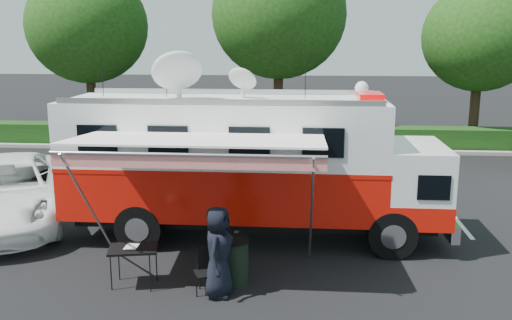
{
  "coord_description": "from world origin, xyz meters",
  "views": [
    {
      "loc": [
        1.19,
        -13.71,
        5.03
      ],
      "look_at": [
        0.0,
        0.5,
        1.9
      ],
      "focal_mm": 40.0,
      "sensor_mm": 36.0,
      "label": 1
    }
  ],
  "objects_px": {
    "command_truck": "(251,163)",
    "trash_bin": "(234,261)",
    "white_suv": "(8,223)",
    "folding_table": "(133,250)"
  },
  "relations": [
    {
      "from": "command_truck",
      "to": "trash_bin",
      "type": "height_order",
      "value": "command_truck"
    },
    {
      "from": "white_suv",
      "to": "trash_bin",
      "type": "relative_size",
      "value": 6.77
    },
    {
      "from": "folding_table",
      "to": "trash_bin",
      "type": "relative_size",
      "value": 1.16
    },
    {
      "from": "white_suv",
      "to": "trash_bin",
      "type": "bearing_deg",
      "value": -48.0
    },
    {
      "from": "command_truck",
      "to": "white_suv",
      "type": "xyz_separation_m",
      "value": [
        -6.74,
        0.53,
        -1.93
      ]
    },
    {
      "from": "command_truck",
      "to": "folding_table",
      "type": "bearing_deg",
      "value": -124.59
    },
    {
      "from": "white_suv",
      "to": "folding_table",
      "type": "bearing_deg",
      "value": -59.55
    },
    {
      "from": "white_suv",
      "to": "folding_table",
      "type": "xyz_separation_m",
      "value": [
        4.63,
        -3.6,
        0.78
      ]
    },
    {
      "from": "command_truck",
      "to": "trash_bin",
      "type": "relative_size",
      "value": 9.92
    },
    {
      "from": "white_suv",
      "to": "folding_table",
      "type": "height_order",
      "value": "white_suv"
    }
  ]
}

